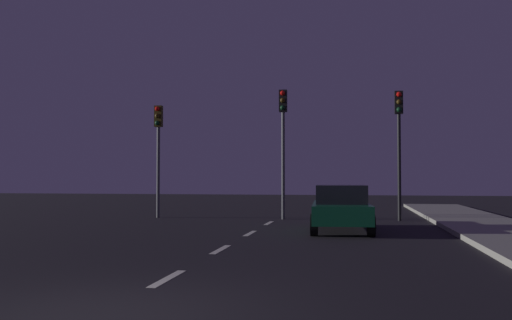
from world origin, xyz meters
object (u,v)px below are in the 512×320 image
object	(u,v)px
traffic_signal_left	(158,139)
traffic_signal_center	(283,129)
traffic_signal_right	(399,130)
car_stopped_ahead	(341,208)

from	to	relation	value
traffic_signal_left	traffic_signal_center	size ratio (longest dim) A/B	0.90
traffic_signal_center	traffic_signal_right	size ratio (longest dim) A/B	1.03
traffic_signal_left	traffic_signal_center	bearing A→B (deg)	0.01
traffic_signal_left	car_stopped_ahead	distance (m)	9.37
traffic_signal_left	traffic_signal_right	bearing A→B (deg)	0.00
car_stopped_ahead	traffic_signal_right	bearing A→B (deg)	64.58
traffic_signal_center	traffic_signal_right	bearing A→B (deg)	-0.00
traffic_signal_left	car_stopped_ahead	bearing A→B (deg)	-30.54
traffic_signal_center	car_stopped_ahead	bearing A→B (deg)	-62.14
traffic_signal_right	car_stopped_ahead	size ratio (longest dim) A/B	1.15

